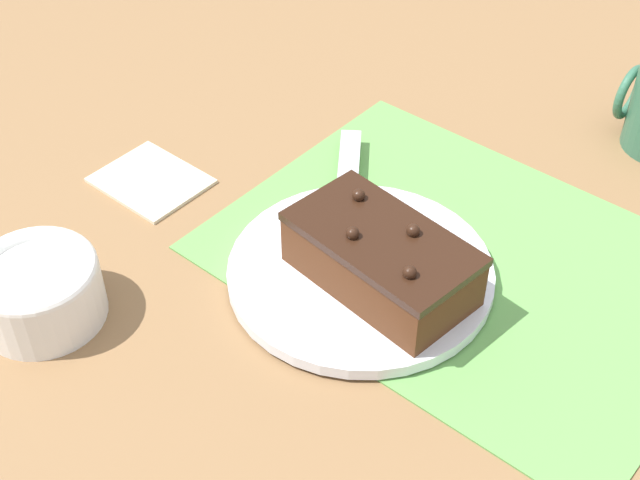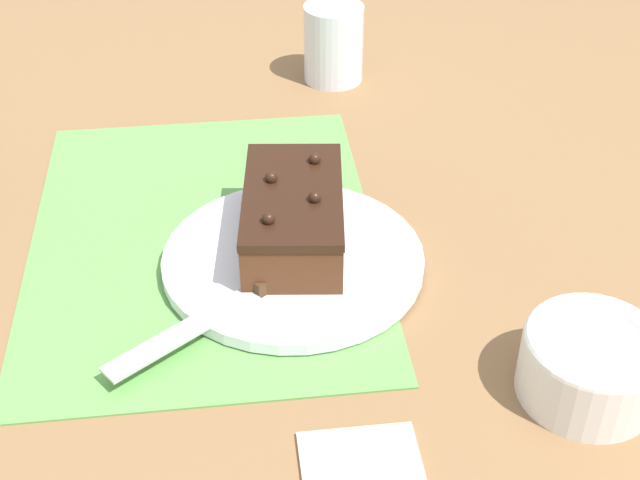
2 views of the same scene
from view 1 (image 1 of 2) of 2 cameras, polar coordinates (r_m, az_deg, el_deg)
ground_plane at (r=0.87m, az=9.19°, el=-1.36°), size 3.00×3.00×0.00m
placemat_woven at (r=0.86m, az=9.21°, el=-1.27°), size 0.46×0.34×0.00m
cake_plate at (r=0.83m, az=2.60°, el=-2.06°), size 0.25×0.25×0.01m
chocolate_cake at (r=0.79m, az=3.94°, el=-1.18°), size 0.18×0.11×0.07m
serving_knife at (r=0.87m, az=1.59°, el=1.55°), size 0.15×0.19×0.01m
small_bowl at (r=0.82m, az=-17.59°, el=-2.98°), size 0.11×0.11×0.06m
folded_napkin at (r=0.96m, az=-10.78°, el=3.84°), size 0.11×0.09×0.01m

